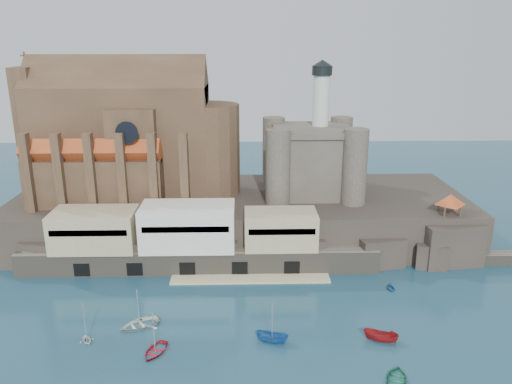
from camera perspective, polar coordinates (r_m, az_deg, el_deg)
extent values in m
plane|color=#183E51|center=(80.20, -1.95, -15.81)|extent=(300.00, 300.00, 0.00)
cube|color=black|center=(114.05, -1.81, -2.66)|extent=(100.00, 34.00, 10.00)
cube|color=black|center=(106.85, -22.84, -6.63)|extent=(9.00, 5.00, 6.00)
cube|color=black|center=(102.10, -14.39, -6.88)|extent=(9.00, 5.00, 6.00)
cube|color=black|center=(99.66, -4.76, -6.98)|extent=(9.00, 5.00, 6.00)
cube|color=black|center=(100.08, 5.08, -6.88)|extent=(9.00, 5.00, 6.00)
cube|color=black|center=(103.08, 14.01, -6.61)|extent=(9.00, 5.00, 6.00)
cube|color=#686153|center=(99.28, -6.52, -7.60)|extent=(70.00, 6.00, 4.50)
cube|color=#CBBE87|center=(95.75, -0.65, -9.86)|extent=(30.00, 4.00, 0.40)
cube|color=black|center=(101.38, -19.27, -8.38)|extent=(3.00, 0.40, 2.60)
cube|color=black|center=(98.79, -13.68, -8.56)|extent=(3.00, 0.40, 2.60)
cube|color=black|center=(97.15, -7.84, -8.66)|extent=(3.00, 0.40, 2.60)
cube|color=black|center=(96.53, -1.87, -8.67)|extent=(3.00, 0.40, 2.60)
cube|color=black|center=(96.95, 4.12, -8.59)|extent=(3.00, 0.40, 2.60)
cube|color=tan|center=(101.67, -17.92, -4.09)|extent=(16.00, 9.00, 7.50)
cube|color=silver|center=(97.89, -7.77, -3.89)|extent=(18.00, 9.00, 8.50)
cube|color=tan|center=(97.80, 2.82, -4.24)|extent=(14.00, 8.00, 7.00)
cube|color=#463120|center=(114.65, -15.06, 5.68)|extent=(38.00, 14.00, 24.00)
cube|color=#463120|center=(113.01, -15.54, 11.65)|extent=(38.00, 13.01, 13.01)
cylinder|color=#463120|center=(112.12, -5.47, 4.90)|extent=(14.00, 14.00, 20.00)
cube|color=#463120|center=(114.18, -13.03, 4.75)|extent=(10.00, 20.00, 20.00)
cube|color=#463120|center=(108.36, -17.96, 0.97)|extent=(28.00, 5.00, 10.00)
cube|color=#463120|center=(126.08, -15.61, 3.38)|extent=(28.00, 5.00, 10.00)
cube|color=#B3451E|center=(106.81, -18.29, 4.37)|extent=(28.00, 5.66, 5.66)
cube|color=#B3451E|center=(124.75, -15.86, 6.32)|extent=(28.00, 5.66, 5.66)
cube|color=#463120|center=(120.21, -24.02, 6.27)|extent=(4.00, 10.00, 28.00)
cylinder|color=black|center=(101.49, -14.57, 6.59)|extent=(4.40, 0.30, 4.40)
cube|color=#463120|center=(108.98, -24.60, 1.96)|extent=(1.60, 2.20, 16.00)
cube|color=#463120|center=(106.69, -21.54, 2.03)|extent=(1.60, 2.20, 16.00)
cube|color=#463120|center=(104.71, -18.35, 2.09)|extent=(1.60, 2.20, 16.00)
cube|color=#463120|center=(103.07, -15.05, 2.15)|extent=(1.60, 2.20, 16.00)
cube|color=#463120|center=(101.78, -11.65, 2.20)|extent=(1.60, 2.20, 16.00)
cube|color=#463120|center=(100.86, -8.18, 2.25)|extent=(1.60, 2.20, 16.00)
cube|color=#484239|center=(112.54, 6.32, 3.35)|extent=(16.00, 16.00, 14.00)
cube|color=#484239|center=(111.03, 6.44, 7.06)|extent=(17.00, 17.00, 1.20)
cylinder|color=#484239|center=(103.77, 2.52, 2.83)|extent=(5.20, 5.20, 16.00)
cylinder|color=#484239|center=(106.06, 11.19, 2.83)|extent=(5.20, 5.20, 16.00)
cylinder|color=#484239|center=(119.31, 2.01, 4.72)|extent=(5.20, 5.20, 16.00)
cylinder|color=#484239|center=(121.30, 9.60, 4.70)|extent=(5.20, 5.20, 16.00)
cylinder|color=silver|center=(112.45, 7.43, 10.04)|extent=(3.60, 3.60, 12.00)
cylinder|color=black|center=(111.82, 7.57, 13.60)|extent=(4.40, 4.40, 2.00)
cone|color=black|center=(111.74, 7.60, 14.42)|extent=(4.60, 4.60, 1.40)
cube|color=black|center=(109.22, 20.85, -5.12)|extent=(12.00, 10.00, 8.70)
cube|color=black|center=(105.90, 19.32, -6.74)|extent=(6.00, 5.00, 5.00)
cube|color=black|center=(113.36, 22.76, -5.27)|extent=(5.00, 4.00, 6.00)
cube|color=#463120|center=(107.69, 21.10, -2.90)|extent=(4.20, 4.20, 0.30)
cylinder|color=#463120|center=(105.23, 20.70, -2.47)|extent=(0.36, 0.36, 3.20)
cylinder|color=#463120|center=(106.47, 22.30, -2.43)|extent=(0.36, 0.36, 3.20)
cylinder|color=#463120|center=(108.03, 20.09, -1.91)|extent=(0.36, 0.36, 3.20)
cylinder|color=#463120|center=(109.24, 21.65, -1.87)|extent=(0.36, 0.36, 3.20)
pyramid|color=#B3451E|center=(106.42, 21.34, -0.79)|extent=(6.40, 6.40, 2.20)
imported|color=#B1101D|center=(77.44, -11.45, -17.52)|extent=(3.89, 2.35, 5.25)
imported|color=#1A5198|center=(78.25, 1.84, -16.74)|extent=(2.47, 2.43, 5.06)
imported|color=#16633E|center=(73.42, 15.82, -20.04)|extent=(4.10, 2.52, 5.54)
imported|color=silver|center=(82.30, -18.75, -15.88)|extent=(2.84, 2.51, 2.81)
imported|color=maroon|center=(80.60, 14.02, -16.19)|extent=(2.50, 2.46, 5.22)
imported|color=silver|center=(83.87, -13.16, -14.69)|extent=(3.46, 4.58, 6.36)
imported|color=#1C4B88|center=(95.52, 15.11, -10.68)|extent=(2.53, 1.74, 2.74)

